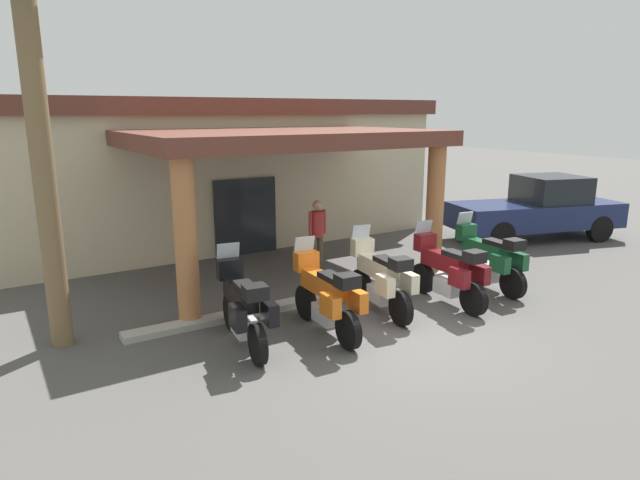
% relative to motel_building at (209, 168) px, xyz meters
% --- Properties ---
extents(ground_plane, '(80.00, 80.00, 0.00)m').
position_rel_motel_building_xyz_m(ground_plane, '(0.01, -9.25, -2.17)').
color(ground_plane, '#514F4C').
extents(motel_building, '(13.57, 10.34, 4.22)m').
position_rel_motel_building_xyz_m(motel_building, '(0.00, 0.00, 0.00)').
color(motel_building, beige).
rests_on(motel_building, ground_plane).
extents(motorcycle_black, '(0.79, 2.21, 1.61)m').
position_rel_motel_building_xyz_m(motorcycle_black, '(-2.59, -8.23, -1.47)').
color(motorcycle_black, black).
rests_on(motorcycle_black, ground_plane).
extents(motorcycle_orange, '(0.72, 2.21, 1.61)m').
position_rel_motel_building_xyz_m(motorcycle_orange, '(-1.12, -8.51, -1.47)').
color(motorcycle_orange, black).
rests_on(motorcycle_orange, ground_plane).
extents(motorcycle_cream, '(0.81, 2.21, 1.61)m').
position_rel_motel_building_xyz_m(motorcycle_cream, '(0.35, -8.18, -1.47)').
color(motorcycle_cream, black).
rests_on(motorcycle_cream, ground_plane).
extents(motorcycle_maroon, '(0.73, 2.21, 1.61)m').
position_rel_motel_building_xyz_m(motorcycle_maroon, '(1.82, -8.53, -1.47)').
color(motorcycle_maroon, black).
rests_on(motorcycle_maroon, ground_plane).
extents(motorcycle_green, '(0.74, 2.21, 1.61)m').
position_rel_motel_building_xyz_m(motorcycle_green, '(3.30, -8.28, -1.47)').
color(motorcycle_green, black).
rests_on(motorcycle_green, ground_plane).
extents(pedestrian, '(0.52, 0.32, 1.78)m').
position_rel_motel_building_xyz_m(pedestrian, '(0.78, -5.11, -1.13)').
color(pedestrian, brown).
rests_on(pedestrian, ground_plane).
extents(pickup_truck_navy, '(5.53, 3.30, 1.95)m').
position_rel_motel_building_xyz_m(pickup_truck_navy, '(8.44, -5.67, -1.23)').
color(pickup_truck_navy, black).
rests_on(pickup_truck_navy, ground_plane).
extents(palm_tree_roadside, '(2.10, 2.16, 6.75)m').
position_rel_motel_building_xyz_m(palm_tree_roadside, '(-5.22, -6.54, 2.80)').
color(palm_tree_roadside, brown).
rests_on(palm_tree_roadside, ground_plane).
extents(curb_strip, '(9.36, 0.36, 0.12)m').
position_rel_motel_building_xyz_m(curb_strip, '(0.35, -6.97, -2.11)').
color(curb_strip, '#ADA89E').
rests_on(curb_strip, ground_plane).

